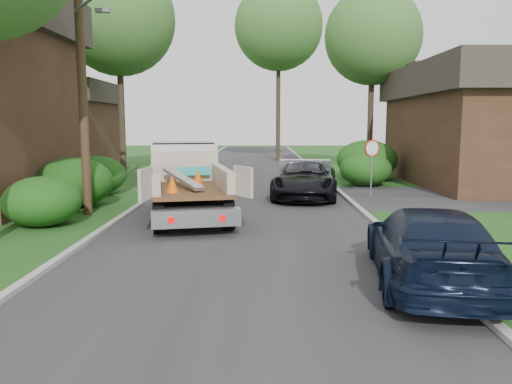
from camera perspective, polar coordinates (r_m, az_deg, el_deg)
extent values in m
plane|color=#1D4C15|center=(12.45, -1.79, -6.73)|extent=(120.00, 120.00, 0.00)
cube|color=#28282B|center=(22.27, -0.80, -0.23)|extent=(8.00, 90.00, 0.02)
cube|color=#9E9E99|center=(22.72, -11.19, -0.08)|extent=(0.20, 90.00, 0.12)
cube|color=#9E9E99|center=(22.55, 9.68, -0.10)|extent=(0.20, 90.00, 0.12)
cylinder|color=slate|center=(21.67, 13.03, 1.99)|extent=(0.06, 0.06, 2.00)
cylinder|color=#B20A0A|center=(21.59, 13.12, 4.90)|extent=(0.71, 0.32, 0.76)
cylinder|color=#382619|center=(18.15, -19.33, 13.32)|extent=(0.30, 0.30, 10.00)
cylinder|color=slate|center=(17.85, -18.60, 19.97)|extent=(1.22, 0.76, 0.57)
cube|color=slate|center=(17.12, -17.10, 19.20)|extent=(0.45, 0.20, 0.12)
cube|color=#3D2419|center=(36.81, -22.00, 5.90)|extent=(7.00, 7.00, 4.50)
cube|color=#332B26|center=(36.86, -22.24, 10.48)|extent=(7.56, 7.56, 1.40)
cube|color=#332B26|center=(36.90, -22.30, 11.57)|extent=(1.05, 7.56, 0.20)
cube|color=#3D2419|center=(28.91, 26.23, 5.29)|extent=(9.00, 12.00, 4.50)
cube|color=#332B26|center=(28.98, 26.60, 11.32)|extent=(9.72, 12.96, 1.60)
cube|color=#332B26|center=(29.05, 26.70, 12.89)|extent=(9.72, 1.80, 0.20)
ellipsoid|color=#114910|center=(16.62, -23.25, -0.98)|extent=(2.34, 2.34, 1.53)
ellipsoid|color=#114910|center=(19.93, -20.06, 1.04)|extent=(2.86, 2.86, 1.87)
ellipsoid|color=#114910|center=(23.32, -17.76, 1.85)|extent=(2.60, 2.60, 1.70)
ellipsoid|color=#114910|center=(25.70, 12.40, 2.56)|extent=(2.60, 2.60, 1.70)
ellipsoid|color=#114910|center=(28.75, 12.55, 3.61)|extent=(3.38, 3.38, 2.21)
cylinder|color=#2D2119|center=(30.15, -15.15, 10.17)|extent=(0.36, 0.36, 9.00)
sphere|color=#356123|center=(30.68, -15.47, 18.59)|extent=(6.40, 6.40, 6.40)
cylinder|color=#2D2119|center=(32.82, 12.98, 9.59)|extent=(0.36, 0.36, 8.50)
sphere|color=#356123|center=(33.24, 13.21, 16.93)|extent=(6.00, 6.00, 6.00)
cylinder|color=#2D2119|center=(42.13, 2.56, 11.05)|extent=(0.36, 0.36, 11.00)
sphere|color=#356123|center=(42.80, 2.60, 18.42)|extent=(7.20, 7.20, 7.20)
cylinder|color=black|center=(18.49, -11.30, -0.57)|extent=(0.51, 1.00, 0.95)
cylinder|color=black|center=(18.61, -5.12, -0.39)|extent=(0.51, 1.00, 0.95)
cylinder|color=black|center=(14.53, -11.08, -2.84)|extent=(0.51, 1.00, 0.95)
cylinder|color=black|center=(14.69, -3.23, -2.59)|extent=(0.51, 1.00, 0.95)
cube|color=black|center=(16.62, -7.77, -0.80)|extent=(3.38, 6.43, 0.25)
cube|color=silver|center=(18.71, -8.33, 3.01)|extent=(2.68, 2.35, 1.64)
cube|color=black|center=(18.67, -8.36, 4.79)|extent=(2.49, 2.17, 0.58)
cube|color=#472D19|center=(15.84, -7.60, 0.24)|extent=(3.08, 4.21, 0.13)
cube|color=beige|center=(17.66, -8.11, 2.91)|extent=(2.29, 0.60, 1.06)
cube|color=beige|center=(15.75, -11.45, 1.47)|extent=(1.03, 3.56, 0.63)
cube|color=beige|center=(15.91, -3.83, 1.67)|extent=(1.03, 3.56, 0.63)
cube|color=silver|center=(13.68, -6.82, -2.96)|extent=(2.45, 0.88, 0.47)
cube|color=#B20505|center=(13.45, -9.66, -3.20)|extent=(0.17, 0.08, 0.17)
cube|color=#B20505|center=(13.57, -3.86, -3.01)|extent=(0.17, 0.08, 0.17)
cube|color=beige|center=(13.64, -12.47, 0.92)|extent=(0.21, 0.95, 0.84)
cube|color=beige|center=(13.87, -1.51, 1.21)|extent=(0.58, 0.85, 0.84)
cube|color=silver|center=(15.88, -8.41, 1.55)|extent=(1.66, 2.52, 0.49)
cone|color=#F2590A|center=(14.82, -9.57, 0.96)|extent=(0.45, 0.45, 0.53)
cone|color=#F2590A|center=(16.45, -6.69, 1.69)|extent=(0.45, 0.45, 0.53)
cube|color=#148C84|center=(17.43, -7.17, 2.37)|extent=(1.16, 0.35, 0.30)
imported|color=black|center=(21.22, 5.63, 1.44)|extent=(3.28, 5.88, 1.56)
imported|color=black|center=(10.38, 19.20, -5.81)|extent=(2.85, 5.48, 1.52)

